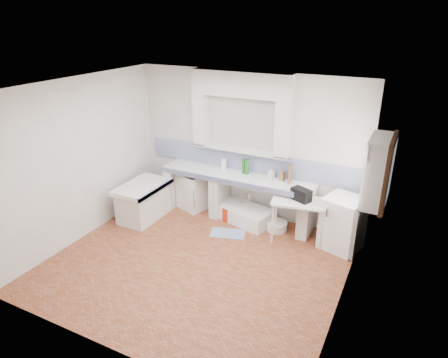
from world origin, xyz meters
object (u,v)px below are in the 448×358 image
at_px(side_table, 298,221).
at_px(sink, 245,215).
at_px(fridge, 342,223).
at_px(stove, 194,191).

bearing_deg(side_table, sink, 157.20).
bearing_deg(fridge, stove, -167.39).
xyz_separation_m(sink, fridge, (1.85, -0.13, 0.33)).
bearing_deg(stove, side_table, 11.09).
bearing_deg(side_table, stove, 161.67).
bearing_deg(side_table, fridge, -2.37).
distance_m(stove, fridge, 3.03).
height_order(stove, fridge, fridge).
xyz_separation_m(stove, sink, (1.17, -0.07, -0.25)).
xyz_separation_m(side_table, fridge, (0.74, 0.11, 0.08)).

